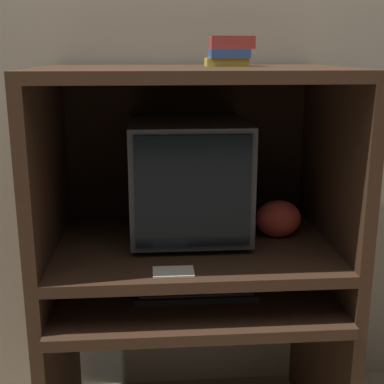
{
  "coord_description": "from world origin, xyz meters",
  "views": [
    {
      "loc": [
        -0.14,
        -1.4,
        1.43
      ],
      "look_at": [
        -0.0,
        0.34,
        0.97
      ],
      "focal_mm": 50.0,
      "sensor_mm": 36.0,
      "label": 1
    }
  ],
  "objects_px": {
    "crt_monitor": "(188,177)",
    "keyboard": "(197,292)",
    "book_stack": "(229,52)",
    "snack_bag": "(278,219)",
    "mouse": "(277,287)"
  },
  "relations": [
    {
      "from": "crt_monitor",
      "to": "keyboard",
      "type": "distance_m",
      "value": 0.4
    },
    {
      "from": "keyboard",
      "to": "book_stack",
      "type": "distance_m",
      "value": 0.81
    },
    {
      "from": "book_stack",
      "to": "crt_monitor",
      "type": "bearing_deg",
      "value": -178.9
    },
    {
      "from": "crt_monitor",
      "to": "keyboard",
      "type": "xyz_separation_m",
      "value": [
        0.02,
        -0.18,
        -0.35
      ]
    },
    {
      "from": "snack_bag",
      "to": "book_stack",
      "type": "bearing_deg",
      "value": 165.77
    },
    {
      "from": "book_stack",
      "to": "mouse",
      "type": "bearing_deg",
      "value": -48.07
    },
    {
      "from": "crt_monitor",
      "to": "snack_bag",
      "type": "bearing_deg",
      "value": -7.67
    },
    {
      "from": "crt_monitor",
      "to": "keyboard",
      "type": "height_order",
      "value": "crt_monitor"
    },
    {
      "from": "book_stack",
      "to": "snack_bag",
      "type": "bearing_deg",
      "value": -14.23
    },
    {
      "from": "keyboard",
      "to": "snack_bag",
      "type": "xyz_separation_m",
      "value": [
        0.3,
        0.14,
        0.21
      ]
    },
    {
      "from": "crt_monitor",
      "to": "snack_bag",
      "type": "relative_size",
      "value": 2.81
    },
    {
      "from": "snack_bag",
      "to": "book_stack",
      "type": "height_order",
      "value": "book_stack"
    },
    {
      "from": "crt_monitor",
      "to": "snack_bag",
      "type": "height_order",
      "value": "crt_monitor"
    },
    {
      "from": "crt_monitor",
      "to": "book_stack",
      "type": "height_order",
      "value": "book_stack"
    },
    {
      "from": "mouse",
      "to": "crt_monitor",
      "type": "bearing_deg",
      "value": 149.99
    }
  ]
}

